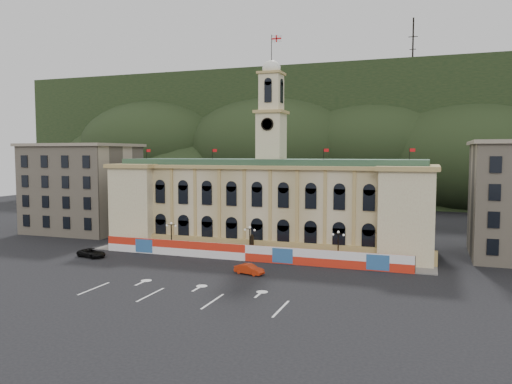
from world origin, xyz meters
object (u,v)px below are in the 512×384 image
(red_sedan, at_px, (249,269))
(black_suv, at_px, (92,253))
(lamp_center, at_px, (250,239))
(statue, at_px, (252,250))

(red_sedan, height_order, black_suv, red_sedan)
(lamp_center, distance_m, black_suv, 25.49)
(lamp_center, bearing_deg, statue, 90.00)
(lamp_center, bearing_deg, black_suv, -162.39)
(statue, bearing_deg, lamp_center, -90.00)
(lamp_center, relative_size, red_sedan, 1.15)
(lamp_center, bearing_deg, red_sedan, -70.30)
(statue, bearing_deg, red_sedan, -72.00)
(statue, xyz_separation_m, black_suv, (-24.19, -8.68, -0.49))
(statue, xyz_separation_m, red_sedan, (3.50, -10.78, -0.49))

